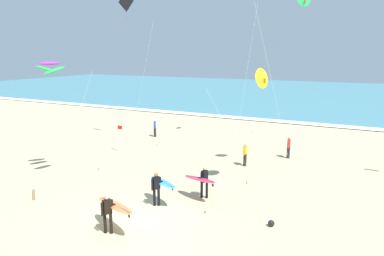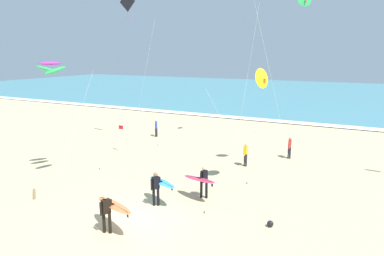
{
  "view_description": "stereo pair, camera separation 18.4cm",
  "coord_description": "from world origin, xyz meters",
  "px_view_note": "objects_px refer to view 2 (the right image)",
  "views": [
    {
      "loc": [
        8.18,
        -10.95,
        7.21
      ],
      "look_at": [
        0.43,
        5.17,
        3.26
      ],
      "focal_mm": 31.11,
      "sensor_mm": 36.0,
      "label": 1
    },
    {
      "loc": [
        8.34,
        -10.87,
        7.21
      ],
      "look_at": [
        0.43,
        5.17,
        3.26
      ],
      "focal_mm": 31.11,
      "sensor_mm": 36.0,
      "label": 2
    }
  ],
  "objects_px": {
    "bystander_blue_top": "(156,128)",
    "driftwood_log": "(34,194)",
    "beach_ball": "(270,224)",
    "kite_diamond_charcoal_far": "(128,5)",
    "surfer_trailing": "(202,180)",
    "lifeguard_flag": "(120,135)",
    "surfer_lead": "(159,185)",
    "kite_delta_emerald_low": "(304,0)",
    "kite_delta_golden_near": "(262,79)",
    "bystander_yellow_top": "(246,154)",
    "bystander_red_top": "(290,147)",
    "surfer_third": "(110,208)",
    "kite_arc_violet_high": "(51,68)"
  },
  "relations": [
    {
      "from": "bystander_blue_top",
      "to": "driftwood_log",
      "type": "distance_m",
      "value": 13.73
    },
    {
      "from": "beach_ball",
      "to": "driftwood_log",
      "type": "xyz_separation_m",
      "value": [
        -11.89,
        -2.21,
        -0.07
      ]
    },
    {
      "from": "kite_diamond_charcoal_far",
      "to": "surfer_trailing",
      "type": "bearing_deg",
      "value": -38.2
    },
    {
      "from": "bystander_blue_top",
      "to": "lifeguard_flag",
      "type": "relative_size",
      "value": 0.76
    },
    {
      "from": "lifeguard_flag",
      "to": "kite_diamond_charcoal_far",
      "type": "bearing_deg",
      "value": 106.4
    },
    {
      "from": "bystander_blue_top",
      "to": "lifeguard_flag",
      "type": "bearing_deg",
      "value": -89.65
    },
    {
      "from": "kite_diamond_charcoal_far",
      "to": "driftwood_log",
      "type": "bearing_deg",
      "value": -80.6
    },
    {
      "from": "surfer_lead",
      "to": "kite_delta_emerald_low",
      "type": "height_order",
      "value": "kite_delta_emerald_low"
    },
    {
      "from": "kite_delta_golden_near",
      "to": "bystander_yellow_top",
      "type": "distance_m",
      "value": 6.53
    },
    {
      "from": "kite_diamond_charcoal_far",
      "to": "kite_delta_emerald_low",
      "type": "height_order",
      "value": "kite_diamond_charcoal_far"
    },
    {
      "from": "bystander_red_top",
      "to": "kite_diamond_charcoal_far",
      "type": "bearing_deg",
      "value": -175.2
    },
    {
      "from": "driftwood_log",
      "to": "bystander_red_top",
      "type": "bearing_deg",
      "value": 48.84
    },
    {
      "from": "kite_delta_golden_near",
      "to": "kite_delta_emerald_low",
      "type": "xyz_separation_m",
      "value": [
        1.37,
        2.77,
        4.08
      ]
    },
    {
      "from": "bystander_red_top",
      "to": "bystander_yellow_top",
      "type": "xyz_separation_m",
      "value": [
        -2.28,
        -2.98,
        0.0
      ]
    },
    {
      "from": "surfer_lead",
      "to": "kite_delta_golden_near",
      "type": "relative_size",
      "value": 0.31
    },
    {
      "from": "surfer_lead",
      "to": "kite_diamond_charcoal_far",
      "type": "bearing_deg",
      "value": 131.7
    },
    {
      "from": "surfer_lead",
      "to": "kite_delta_emerald_low",
      "type": "distance_m",
      "value": 12.42
    },
    {
      "from": "bystander_red_top",
      "to": "bystander_blue_top",
      "type": "height_order",
      "value": "same"
    },
    {
      "from": "lifeguard_flag",
      "to": "kite_delta_emerald_low",
      "type": "bearing_deg",
      "value": 0.79
    },
    {
      "from": "surfer_third",
      "to": "kite_delta_golden_near",
      "type": "relative_size",
      "value": 0.39
    },
    {
      "from": "kite_arc_violet_high",
      "to": "kite_delta_emerald_low",
      "type": "height_order",
      "value": "kite_delta_emerald_low"
    },
    {
      "from": "kite_delta_emerald_low",
      "to": "kite_diamond_charcoal_far",
      "type": "bearing_deg",
      "value": 168.91
    },
    {
      "from": "kite_diamond_charcoal_far",
      "to": "bystander_blue_top",
      "type": "xyz_separation_m",
      "value": [
        0.8,
        2.35,
        -10.13
      ]
    },
    {
      "from": "surfer_lead",
      "to": "kite_arc_violet_high",
      "type": "bearing_deg",
      "value": 175.76
    },
    {
      "from": "surfer_lead",
      "to": "bystander_red_top",
      "type": "distance_m",
      "value": 11.31
    },
    {
      "from": "surfer_lead",
      "to": "bystander_red_top",
      "type": "relative_size",
      "value": 1.29
    },
    {
      "from": "surfer_lead",
      "to": "kite_delta_emerald_low",
      "type": "relative_size",
      "value": 0.19
    },
    {
      "from": "kite_delta_golden_near",
      "to": "bystander_yellow_top",
      "type": "relative_size",
      "value": 4.13
    },
    {
      "from": "bystander_yellow_top",
      "to": "kite_delta_emerald_low",
      "type": "bearing_deg",
      "value": -13.28
    },
    {
      "from": "surfer_lead",
      "to": "kite_delta_emerald_low",
      "type": "xyz_separation_m",
      "value": [
        5.22,
        6.71,
        9.05
      ]
    },
    {
      "from": "surfer_trailing",
      "to": "bystander_yellow_top",
      "type": "xyz_separation_m",
      "value": [
        0.46,
        5.92,
        -0.23
      ]
    },
    {
      "from": "bystander_yellow_top",
      "to": "lifeguard_flag",
      "type": "relative_size",
      "value": 0.76
    },
    {
      "from": "kite_delta_emerald_low",
      "to": "beach_ball",
      "type": "bearing_deg",
      "value": -88.21
    },
    {
      "from": "bystander_yellow_top",
      "to": "kite_diamond_charcoal_far",
      "type": "bearing_deg",
      "value": 169.58
    },
    {
      "from": "surfer_lead",
      "to": "lifeguard_flag",
      "type": "height_order",
      "value": "lifeguard_flag"
    },
    {
      "from": "lifeguard_flag",
      "to": "surfer_lead",
      "type": "bearing_deg",
      "value": -41.01
    },
    {
      "from": "kite_delta_emerald_low",
      "to": "driftwood_log",
      "type": "height_order",
      "value": "kite_delta_emerald_low"
    },
    {
      "from": "bystander_red_top",
      "to": "bystander_yellow_top",
      "type": "bearing_deg",
      "value": -127.46
    },
    {
      "from": "kite_delta_emerald_low",
      "to": "surfer_lead",
      "type": "bearing_deg",
      "value": -127.87
    },
    {
      "from": "surfer_third",
      "to": "bystander_blue_top",
      "type": "xyz_separation_m",
      "value": [
        -7.1,
        14.75,
        -0.24
      ]
    },
    {
      "from": "bystander_red_top",
      "to": "driftwood_log",
      "type": "height_order",
      "value": "bystander_red_top"
    },
    {
      "from": "surfer_third",
      "to": "kite_delta_emerald_low",
      "type": "distance_m",
      "value": 14.45
    },
    {
      "from": "kite_delta_golden_near",
      "to": "surfer_trailing",
      "type": "bearing_deg",
      "value": -133.01
    },
    {
      "from": "kite_delta_emerald_low",
      "to": "lifeguard_flag",
      "type": "distance_m",
      "value": 15.49
    },
    {
      "from": "surfer_trailing",
      "to": "kite_arc_violet_high",
      "type": "xyz_separation_m",
      "value": [
        -8.88,
        -1.0,
        5.44
      ]
    },
    {
      "from": "kite_arc_violet_high",
      "to": "lifeguard_flag",
      "type": "height_order",
      "value": "kite_arc_violet_high"
    },
    {
      "from": "bystander_red_top",
      "to": "surfer_third",
      "type": "bearing_deg",
      "value": -109.6
    },
    {
      "from": "surfer_lead",
      "to": "kite_delta_golden_near",
      "type": "bearing_deg",
      "value": 45.66
    },
    {
      "from": "kite_delta_emerald_low",
      "to": "lifeguard_flag",
      "type": "bearing_deg",
      "value": -179.21
    },
    {
      "from": "kite_arc_violet_high",
      "to": "kite_delta_golden_near",
      "type": "bearing_deg",
      "value": 17.01
    }
  ]
}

